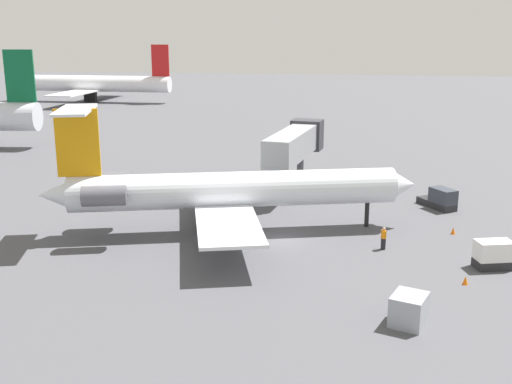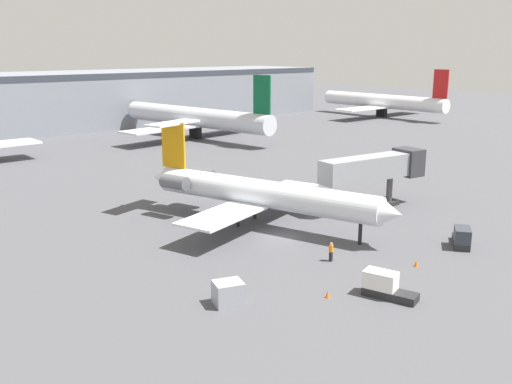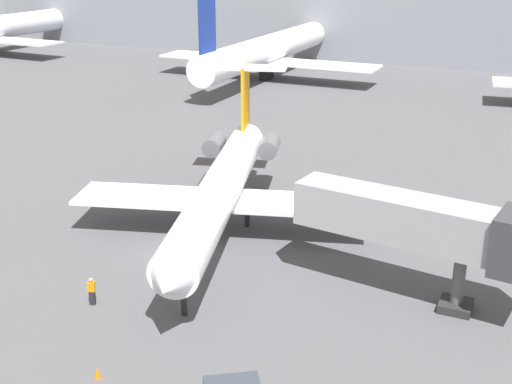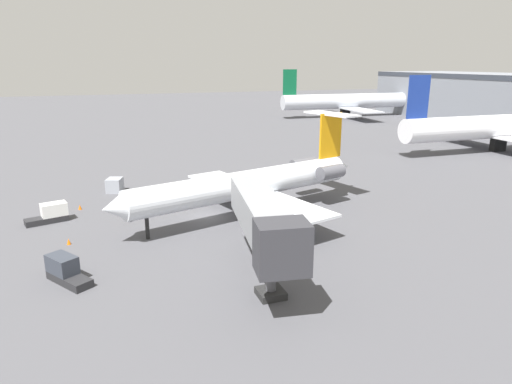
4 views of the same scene
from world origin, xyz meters
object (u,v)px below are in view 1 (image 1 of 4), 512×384
at_px(baggage_tug_lead, 440,199).
at_px(baggage_tug_trailing, 498,256).
at_px(regional_jet, 224,189).
at_px(cargo_container_uld, 409,310).
at_px(traffic_cone_near, 465,280).
at_px(traffic_cone_mid, 453,231).
at_px(parked_airliner_east_mid, 91,84).
at_px(jet_bridge, 296,143).
at_px(ground_crew_marshaller, 383,238).

relative_size(baggage_tug_lead, baggage_tug_trailing, 0.97).
height_order(regional_jet, cargo_container_uld, regional_jet).
distance_m(baggage_tug_trailing, traffic_cone_near, 4.28).
xyz_separation_m(baggage_tug_lead, traffic_cone_mid, (-7.49, -0.12, -0.56)).
height_order(cargo_container_uld, traffic_cone_near, cargo_container_uld).
bearing_deg(baggage_tug_lead, parked_airliner_east_mid, 40.57).
bearing_deg(regional_jet, cargo_container_uld, -136.99).
relative_size(jet_bridge, baggage_tug_trailing, 3.36).
relative_size(baggage_tug_trailing, traffic_cone_mid, 7.69).
xyz_separation_m(baggage_tug_trailing, traffic_cone_near, (-3.33, 2.62, -0.56)).
xyz_separation_m(baggage_tug_lead, cargo_container_uld, (-23.99, 4.61, 0.01)).
bearing_deg(ground_crew_marshaller, cargo_container_uld, -175.81).
height_order(traffic_cone_mid, parked_airliner_east_mid, parked_airliner_east_mid).
bearing_deg(cargo_container_uld, baggage_tug_lead, -10.87).
height_order(jet_bridge, ground_crew_marshaller, jet_bridge).
xyz_separation_m(jet_bridge, baggage_tug_lead, (-5.25, -13.62, -3.88)).
xyz_separation_m(baggage_tug_trailing, cargo_container_uld, (-9.51, 6.61, 0.01)).
relative_size(cargo_container_uld, traffic_cone_mid, 4.59).
distance_m(regional_jet, parked_airliner_east_mid, 103.33).
distance_m(ground_crew_marshaller, cargo_container_uld, 12.06).
bearing_deg(cargo_container_uld, ground_crew_marshaller, 4.19).
bearing_deg(baggage_tug_trailing, traffic_cone_near, 141.77).
bearing_deg(baggage_tug_lead, traffic_cone_near, 178.01).
bearing_deg(baggage_tug_trailing, traffic_cone_mid, 15.09).
bearing_deg(parked_airliner_east_mid, traffic_cone_near, -145.24).
distance_m(jet_bridge, baggage_tug_trailing, 25.47).
relative_size(traffic_cone_mid, parked_airliner_east_mid, 0.01).
xyz_separation_m(cargo_container_uld, traffic_cone_mid, (16.51, -4.73, -0.57)).
bearing_deg(baggage_tug_lead, ground_crew_marshaller, 155.37).
bearing_deg(cargo_container_uld, parked_airliner_east_mid, 31.58).
distance_m(cargo_container_uld, parked_airliner_east_mid, 122.27).
xyz_separation_m(jet_bridge, baggage_tug_trailing, (-19.74, -15.63, -3.88)).
xyz_separation_m(baggage_tug_lead, traffic_cone_near, (-17.82, 0.62, -0.56)).
relative_size(regional_jet, jet_bridge, 2.05).
distance_m(baggage_tug_lead, cargo_container_uld, 24.43).
relative_size(ground_crew_marshaller, parked_airliner_east_mid, 0.04).
height_order(baggage_tug_trailing, traffic_cone_near, baggage_tug_trailing).
xyz_separation_m(baggage_tug_lead, parked_airliner_east_mid, (80.14, 68.61, 3.29)).
height_order(regional_jet, traffic_cone_near, regional_jet).
bearing_deg(regional_jet, baggage_tug_lead, -61.09).
bearing_deg(regional_jet, baggage_tug_trailing, -103.20).
xyz_separation_m(traffic_cone_near, parked_airliner_east_mid, (97.96, 67.99, 3.85)).
relative_size(regional_jet, cargo_container_uld, 11.58).
xyz_separation_m(regional_jet, cargo_container_uld, (-14.16, -13.20, -2.67)).
height_order(ground_crew_marshaller, traffic_cone_mid, ground_crew_marshaller).
distance_m(regional_jet, cargo_container_uld, 19.54).
bearing_deg(cargo_container_uld, traffic_cone_mid, -15.98).
relative_size(ground_crew_marshaller, traffic_cone_mid, 3.07).
bearing_deg(traffic_cone_mid, cargo_container_uld, 164.02).
distance_m(traffic_cone_near, traffic_cone_mid, 10.36).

